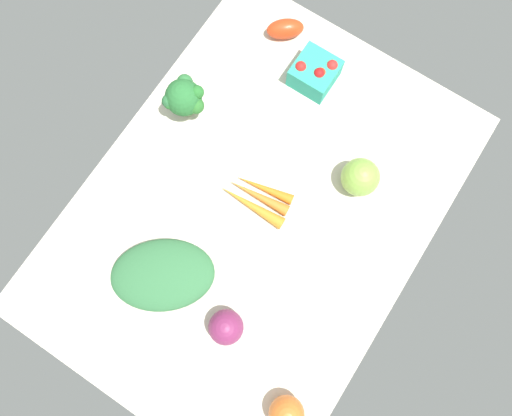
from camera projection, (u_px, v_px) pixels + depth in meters
The scene contains 9 objects.
tablecloth at pixel (256, 211), 108.46cm from camera, with size 104.00×76.00×2.00cm, color beige.
heirloom_tomato_orange at pixel (287, 414), 94.54cm from camera, with size 7.53×7.53×7.53cm, color orange.
red_onion_near_basket at pixel (226, 327), 98.13cm from camera, with size 7.68×7.68×7.68cm, color #812A58.
leafy_greens_clump at pixel (163, 275), 101.53cm from camera, with size 23.26×16.11×5.57cm, color #336F40.
heirloom_tomato_green at pixel (360, 177), 104.53cm from camera, with size 8.92×8.92×8.92cm, color #87B747.
carrot_bunch at pixel (257, 198), 106.66cm from camera, with size 9.31×17.01×2.94cm.
roma_tomato at pixel (285, 29), 114.76cm from camera, with size 9.45×4.89×4.89cm, color red.
berry_basket at pixel (315, 73), 111.16cm from camera, with size 10.09×10.09×7.22cm.
broccoli_head at pixel (184, 98), 105.53cm from camera, with size 9.39×9.69×11.77cm.
Camera 1 is at (18.55, 12.10, 107.18)cm, focal length 32.03 mm.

